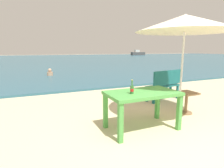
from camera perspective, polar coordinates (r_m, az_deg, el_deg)
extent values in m
plane|color=beige|center=(3.21, 26.17, -19.73)|extent=(120.00, 120.00, 0.00)
cube|color=#2D6075|center=(31.83, -19.90, 7.22)|extent=(120.00, 50.00, 0.08)
cube|color=#4C9E47|center=(3.62, 9.40, -2.86)|extent=(1.40, 0.80, 0.06)
cube|color=#4C9E47|center=(3.15, 2.64, -12.06)|extent=(0.08, 0.08, 0.70)
cube|color=#4C9E47|center=(3.86, 20.11, -8.40)|extent=(0.08, 0.08, 0.70)
cube|color=#4C9E47|center=(3.73, -2.04, -8.39)|extent=(0.08, 0.08, 0.70)
cube|color=#4C9E47|center=(4.35, 13.91, -5.94)|extent=(0.08, 0.08, 0.70)
cylinder|color=#2D662D|center=(3.42, 6.21, -1.75)|extent=(0.06, 0.06, 0.16)
cone|color=#2D662D|center=(3.40, 6.23, -0.47)|extent=(0.06, 0.06, 0.03)
cylinder|color=#2D662D|center=(3.39, 6.25, 0.48)|extent=(0.03, 0.03, 0.09)
cylinder|color=red|center=(3.42, 6.20, -1.88)|extent=(0.07, 0.07, 0.05)
cylinder|color=gold|center=(3.38, 6.27, 1.27)|extent=(0.03, 0.03, 0.01)
cylinder|color=silver|center=(4.38, 20.85, 4.47)|extent=(0.04, 0.04, 2.30)
cone|color=beige|center=(4.39, 21.71, 17.14)|extent=(2.10, 2.10, 0.36)
cube|color=olive|center=(4.88, 22.22, -2.58)|extent=(0.44, 0.44, 0.04)
cylinder|color=olive|center=(4.94, 22.00, -5.63)|extent=(0.07, 0.07, 0.50)
cylinder|color=olive|center=(5.01, 21.82, -8.21)|extent=(0.32, 0.32, 0.03)
cube|color=#196066|center=(5.96, 15.54, -0.57)|extent=(1.25, 0.57, 0.05)
cube|color=#196066|center=(5.82, 16.88, 1.88)|extent=(1.19, 0.26, 0.44)
cube|color=#196066|center=(6.52, 17.63, -1.89)|extent=(0.06, 0.06, 0.42)
cube|color=#196066|center=(5.71, 10.77, -3.30)|extent=(0.06, 0.06, 0.42)
cube|color=#196066|center=(6.35, 19.61, -2.32)|extent=(0.06, 0.06, 0.42)
cube|color=#196066|center=(5.52, 12.83, -3.86)|extent=(0.06, 0.06, 0.42)
cylinder|color=tan|center=(11.39, -18.70, 3.04)|extent=(0.34, 0.34, 0.20)
sphere|color=tan|center=(11.36, -18.76, 4.07)|extent=(0.21, 0.21, 0.21)
cube|color=#4C4C4C|center=(52.58, 8.07, 9.31)|extent=(4.04, 1.10, 0.83)
cube|color=silver|center=(52.38, 7.74, 10.12)|extent=(1.28, 0.83, 0.64)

